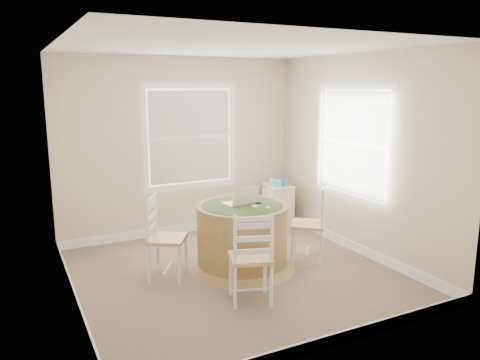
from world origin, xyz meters
TOP-DOWN VIEW (x-y plane):
  - room at (0.17, 0.16)m, footprint 3.64×3.64m
  - round_table at (0.17, 0.13)m, footprint 1.29×1.29m
  - chair_left at (-0.73, 0.25)m, footprint 0.56×0.57m
  - chair_near at (-0.16, -0.70)m, footprint 0.53×0.51m
  - chair_right at (1.03, -0.00)m, footprint 0.57×0.58m
  - laptop at (0.17, 0.18)m, footprint 0.37×0.34m
  - mouse at (0.25, -0.02)m, footprint 0.09×0.12m
  - phone at (0.38, -0.11)m, footprint 0.07×0.10m
  - keys at (0.38, 0.11)m, footprint 0.07×0.07m
  - corner_chest at (1.44, 1.41)m, footprint 0.44×0.55m
  - tissue_box at (1.36, 1.33)m, footprint 0.13×0.13m
  - box_yellow at (1.52, 1.46)m, footprint 0.16×0.12m
  - box_blue at (1.51, 1.32)m, footprint 0.09×0.09m
  - cup_cream at (1.41, 1.51)m, footprint 0.07×0.07m

SIDE VIEW (x-z plane):
  - corner_chest at x=1.44m, z-range 0.00..0.67m
  - round_table at x=0.17m, z-range 0.03..0.83m
  - chair_left at x=-0.73m, z-range 0.00..0.95m
  - chair_near at x=-0.16m, z-range 0.00..0.95m
  - chair_right at x=1.03m, z-range 0.00..0.95m
  - box_yellow at x=1.52m, z-range 0.67..0.73m
  - cup_cream at x=1.41m, z-range 0.67..0.76m
  - tissue_box at x=1.36m, z-range 0.67..0.77m
  - box_blue at x=1.51m, z-range 0.67..0.79m
  - phone at x=0.38m, z-range 0.79..0.80m
  - keys at x=0.38m, z-range 0.79..0.81m
  - mouse at x=0.25m, z-range 0.79..0.82m
  - laptop at x=0.17m, z-range 0.71..0.95m
  - room at x=0.17m, z-range -0.02..2.62m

